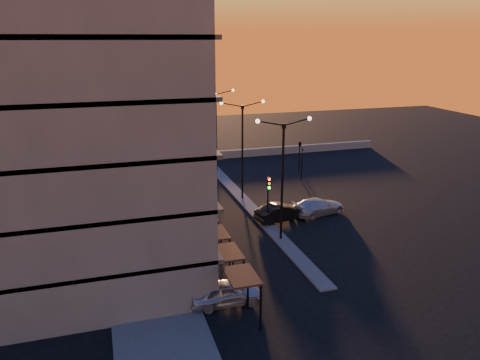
% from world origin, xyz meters
% --- Properties ---
extents(ground, '(120.00, 120.00, 0.00)m').
position_xyz_m(ground, '(0.00, 0.00, 0.00)').
color(ground, black).
rests_on(ground, ground).
extents(sidewalk_west, '(5.00, 40.00, 0.12)m').
position_xyz_m(sidewalk_west, '(-10.50, 4.00, 0.06)').
color(sidewalk_west, '#50504E').
rests_on(sidewalk_west, ground).
extents(median, '(1.20, 36.00, 0.12)m').
position_xyz_m(median, '(0.00, 10.00, 0.06)').
color(median, '#50504E').
rests_on(median, ground).
extents(parapet, '(44.00, 0.50, 1.00)m').
position_xyz_m(parapet, '(2.00, 26.00, 0.50)').
color(parapet, slate).
rests_on(parapet, ground).
extents(building, '(14.35, 17.08, 25.00)m').
position_xyz_m(building, '(-14.00, 0.03, 11.91)').
color(building, slate).
rests_on(building, ground).
extents(streetlamp_near, '(4.32, 0.32, 9.51)m').
position_xyz_m(streetlamp_near, '(0.00, 0.00, 5.59)').
color(streetlamp_near, black).
rests_on(streetlamp_near, ground).
extents(streetlamp_mid, '(4.32, 0.32, 9.51)m').
position_xyz_m(streetlamp_mid, '(0.00, 10.00, 5.59)').
color(streetlamp_mid, black).
rests_on(streetlamp_mid, ground).
extents(streetlamp_far, '(4.32, 0.32, 9.51)m').
position_xyz_m(streetlamp_far, '(0.00, 20.00, 5.59)').
color(streetlamp_far, black).
rests_on(streetlamp_far, ground).
extents(traffic_light_main, '(0.28, 0.44, 4.25)m').
position_xyz_m(traffic_light_main, '(0.00, 2.87, 2.89)').
color(traffic_light_main, black).
rests_on(traffic_light_main, ground).
extents(signal_east_a, '(0.13, 0.16, 3.60)m').
position_xyz_m(signal_east_a, '(8.00, 14.00, 1.93)').
color(signal_east_a, black).
rests_on(signal_east_a, ground).
extents(signal_east_b, '(0.42, 1.99, 3.60)m').
position_xyz_m(signal_east_b, '(9.50, 18.00, 3.10)').
color(signal_east_b, black).
rests_on(signal_east_b, ground).
extents(car_hatchback, '(4.31, 1.77, 1.46)m').
position_xyz_m(car_hatchback, '(-6.50, -7.49, 0.73)').
color(car_hatchback, '#B4B5BD').
rests_on(car_hatchback, ground).
extents(car_sedan, '(4.75, 2.39, 1.49)m').
position_xyz_m(car_sedan, '(1.50, 3.73, 0.75)').
color(car_sedan, black).
rests_on(car_sedan, ground).
extents(car_wagon, '(5.37, 3.17, 1.46)m').
position_xyz_m(car_wagon, '(5.19, 4.16, 0.73)').
color(car_wagon, silver).
rests_on(car_wagon, ground).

